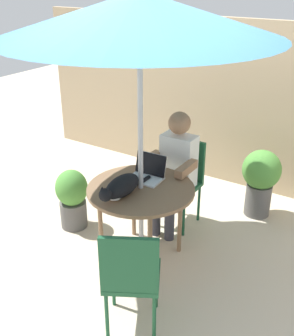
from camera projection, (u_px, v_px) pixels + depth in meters
name	position (u px, v px, depth m)	size (l,w,h in m)	color
ground_plane	(141.00, 256.00, 3.98)	(14.00, 14.00, 0.00)	beige
fence_back	(229.00, 105.00, 5.02)	(5.47, 0.08, 1.99)	tan
patio_table	(141.00, 194.00, 3.69)	(0.95, 0.95, 0.73)	brown
patio_umbrella	(140.00, 15.00, 3.05)	(2.17, 2.17, 2.33)	#B7B7BC
chair_occupied	(182.00, 175.00, 4.33)	(0.40, 0.40, 0.90)	#194C2D
chair_empty	(131.00, 274.00, 2.93)	(0.54, 0.54, 0.90)	#194C2D
person_seated	(175.00, 166.00, 4.14)	(0.48, 0.48, 1.24)	white
laptop	(148.00, 171.00, 3.82)	(0.31, 0.27, 0.21)	silver
cat	(121.00, 187.00, 3.49)	(0.19, 0.65, 0.17)	black
potted_plant_near_fence	(72.00, 197.00, 4.30)	(0.33, 0.33, 0.64)	#595654
potted_plant_by_chair	(261.00, 178.00, 4.48)	(0.41, 0.41, 0.75)	#595654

